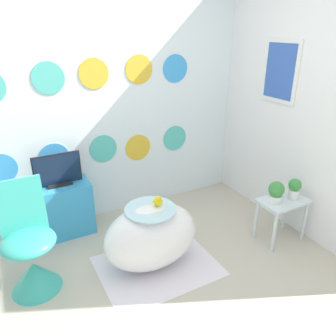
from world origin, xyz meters
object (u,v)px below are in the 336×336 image
object	(u,v)px
chair	(32,258)
bathtub	(151,236)
vase	(36,187)
potted_plant_right	(294,188)
potted_plant_left	(276,192)
tv	(58,171)

from	to	relation	value
chair	bathtub	bearing A→B (deg)	-11.12
vase	potted_plant_right	xyz separation A→B (m)	(2.17, -1.03, -0.06)
bathtub	potted_plant_left	world-z (taller)	potted_plant_left
chair	potted_plant_right	distance (m)	2.39
bathtub	potted_plant_right	bearing A→B (deg)	-10.93
chair	tv	distance (m)	0.87
potted_plant_left	potted_plant_right	world-z (taller)	potted_plant_left
bathtub	vase	size ratio (longest dim) A/B	5.68
chair	potted_plant_left	xyz separation A→B (m)	(2.13, -0.42, 0.26)
bathtub	vase	distance (m)	1.14
chair	vase	world-z (taller)	chair
chair	potted_plant_right	world-z (taller)	chair
bathtub	vase	world-z (taller)	vase
tv	potted_plant_left	distance (m)	2.06
chair	potted_plant_left	size ratio (longest dim) A/B	4.42
bathtub	chair	bearing A→B (deg)	168.88
vase	potted_plant_left	world-z (taller)	vase
bathtub	potted_plant_right	world-z (taller)	potted_plant_right
vase	potted_plant_left	distance (m)	2.21
potted_plant_left	potted_plant_right	bearing A→B (deg)	-8.58
vase	potted_plant_right	world-z (taller)	vase
bathtub	tv	distance (m)	1.10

